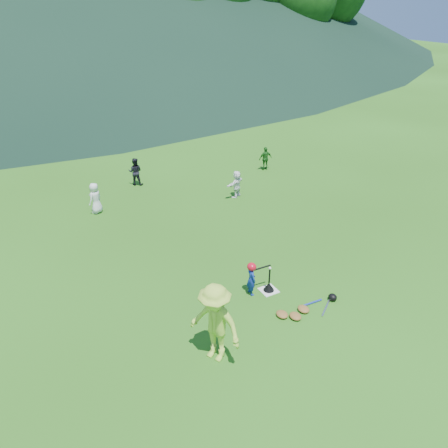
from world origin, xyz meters
name	(u,v)px	position (x,y,z in m)	size (l,w,h in m)	color
ground	(269,291)	(0.00, 0.00, 0.00)	(120.00, 120.00, 0.00)	#245212
home_plate	(269,290)	(0.00, 0.00, 0.01)	(0.45, 0.45, 0.02)	silver
baseball	(270,268)	(0.00, 0.00, 0.74)	(0.08, 0.08, 0.08)	white
batter_child	(251,279)	(-0.49, 0.14, 0.47)	(0.34, 0.23, 0.94)	navy
adult_coach	(215,323)	(-2.42, -1.44, 0.97)	(1.25, 0.72, 1.93)	#ABD63F
fielder_a	(95,198)	(-2.82, 7.05, 0.58)	(0.56, 0.37, 1.15)	silver
fielder_b	(135,172)	(-0.68, 8.85, 0.59)	(0.57, 0.44, 1.17)	black
fielder_c	(265,158)	(5.04, 7.66, 0.54)	(0.63, 0.26, 1.07)	#20651E
fielder_d	(237,184)	(2.38, 5.75, 0.54)	(1.00, 0.32, 1.08)	white
batting_tee	(269,287)	(0.00, 0.00, 0.13)	(0.30, 0.30, 0.68)	black
batter_gear	(252,267)	(-0.47, 0.14, 0.85)	(0.73, 0.26, 0.31)	red
equipment_pile	(304,309)	(0.29, -1.16, 0.07)	(1.80, 0.72, 0.19)	olive
outfield_fence	(60,88)	(0.00, 28.00, 0.70)	(70.07, 0.08, 1.33)	gray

